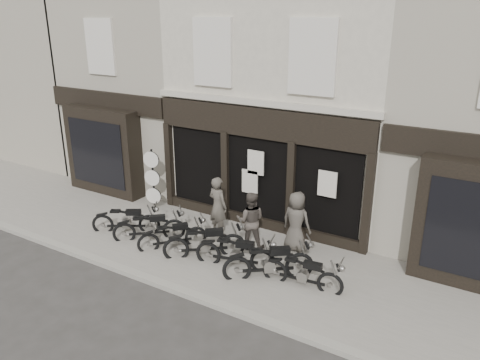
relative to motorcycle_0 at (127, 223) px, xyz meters
The scene contains 17 objects.
ground_plane 3.30m from the motorcycle_0, ahead, with size 90.00×90.00×0.00m, color #2D2B28.
pavement 3.29m from the motorcycle_0, ahead, with size 30.00×4.20×0.12m, color slate.
kerb 3.69m from the motorcycle_0, 28.12° to the right, with size 30.00×0.25×0.13m, color gray.
central_building 7.34m from the motorcycle_0, 59.33° to the left, with size 7.30×6.22×8.34m.
neighbour_left 7.23m from the motorcycle_0, 119.86° to the left, with size 5.60×6.73×8.34m.
filler_left 13.07m from the motorcycle_0, 153.89° to the left, with size 11.00×6.00×8.20m, color gray.
motorcycle_0 is the anchor object (origin of this frame).
motorcycle_1 0.95m from the motorcycle_0, ahead, with size 1.77×1.60×1.03m.
motorcycle_2 1.87m from the motorcycle_0, ahead, with size 1.49×1.68×0.97m.
motorcycle_3 2.98m from the motorcycle_0, ahead, with size 1.92×1.67×1.10m.
motorcycle_4 4.01m from the motorcycle_0, ahead, with size 2.19×0.87×1.07m.
motorcycle_5 5.02m from the motorcycle_0, ahead, with size 2.01×1.68×1.13m.
motorcycle_6 5.93m from the motorcycle_0, ahead, with size 2.09×0.57×1.00m.
man_left 2.91m from the motorcycle_0, 26.66° to the left, with size 0.67×0.44×1.85m, color #49433C.
man_centre 3.99m from the motorcycle_0, 15.31° to the left, with size 0.83×0.64×1.70m, color #423B35.
man_right 5.25m from the motorcycle_0, 17.89° to the left, with size 0.85×0.56×1.75m, color #443F38.
advert_sign_post 1.90m from the motorcycle_0, 102.82° to the left, with size 0.55×0.36×2.28m.
Camera 1 is at (6.56, -8.95, 6.50)m, focal length 35.00 mm.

